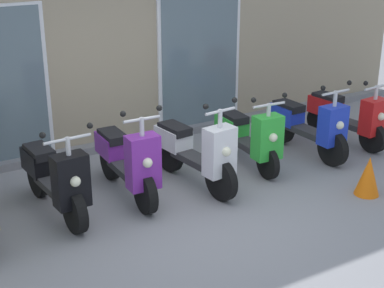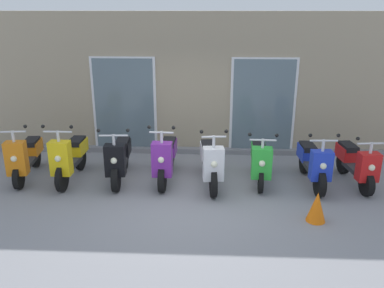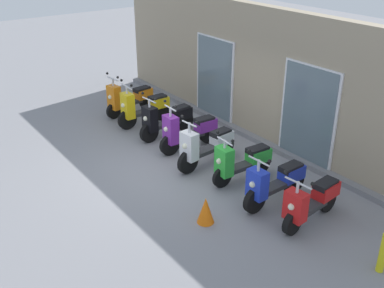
{
  "view_description": "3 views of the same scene",
  "coord_description": "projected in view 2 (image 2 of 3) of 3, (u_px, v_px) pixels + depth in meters",
  "views": [
    {
      "loc": [
        -3.21,
        -5.39,
        3.3
      ],
      "look_at": [
        0.37,
        0.67,
        0.61
      ],
      "focal_mm": 54.36,
      "sensor_mm": 36.0,
      "label": 1
    },
    {
      "loc": [
        0.42,
        -6.7,
        3.4
      ],
      "look_at": [
        0.07,
        0.64,
        0.87
      ],
      "focal_mm": 37.53,
      "sensor_mm": 36.0,
      "label": 2
    },
    {
      "loc": [
        7.75,
        -5.07,
        4.98
      ],
      "look_at": [
        0.48,
        0.26,
        0.67
      ],
      "focal_mm": 43.2,
      "sensor_mm": 36.0,
      "label": 3
    }
  ],
  "objects": [
    {
      "name": "storefront_facade",
      "position": [
        193.0,
        86.0,
        9.52
      ],
      "size": [
        11.85,
        0.5,
        3.3
      ],
      "color": "gray",
      "rests_on": "ground_plane"
    },
    {
      "name": "scooter_purple",
      "position": [
        166.0,
        158.0,
        8.12
      ],
      "size": [
        0.52,
        1.66,
        1.32
      ],
      "color": "black",
      "rests_on": "ground_plane"
    },
    {
      "name": "scooter_yellow",
      "position": [
        70.0,
        157.0,
        8.1
      ],
      "size": [
        0.61,
        1.63,
        1.32
      ],
      "color": "black",
      "rests_on": "ground_plane"
    },
    {
      "name": "traffic_cone",
      "position": [
        317.0,
        207.0,
        6.62
      ],
      "size": [
        0.32,
        0.32,
        0.52
      ],
      "primitive_type": "cone",
      "color": "orange",
      "rests_on": "ground_plane"
    },
    {
      "name": "scooter_black",
      "position": [
        120.0,
        158.0,
        8.15
      ],
      "size": [
        0.61,
        1.66,
        1.25
      ],
      "color": "black",
      "rests_on": "ground_plane"
    },
    {
      "name": "ground_plane",
      "position": [
        187.0,
        199.0,
        7.45
      ],
      "size": [
        40.0,
        40.0,
        0.0
      ],
      "primitive_type": "plane",
      "color": "gray"
    },
    {
      "name": "scooter_blue",
      "position": [
        313.0,
        163.0,
        7.95
      ],
      "size": [
        0.58,
        1.64,
        1.22
      ],
      "color": "black",
      "rests_on": "ground_plane"
    },
    {
      "name": "scooter_white",
      "position": [
        210.0,
        162.0,
        7.92
      ],
      "size": [
        0.54,
        1.69,
        1.3
      ],
      "color": "black",
      "rests_on": "ground_plane"
    },
    {
      "name": "scooter_green",
      "position": [
        260.0,
        160.0,
        8.05
      ],
      "size": [
        0.56,
        1.52,
        1.18
      ],
      "color": "black",
      "rests_on": "ground_plane"
    },
    {
      "name": "scooter_red",
      "position": [
        356.0,
        163.0,
        7.96
      ],
      "size": [
        0.61,
        1.54,
        1.16
      ],
      "color": "black",
      "rests_on": "ground_plane"
    },
    {
      "name": "scooter_orange",
      "position": [
        25.0,
        156.0,
        8.24
      ],
      "size": [
        0.59,
        1.61,
        1.29
      ],
      "color": "black",
      "rests_on": "ground_plane"
    }
  ]
}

